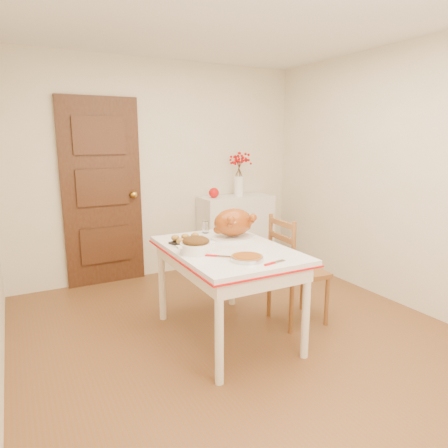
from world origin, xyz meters
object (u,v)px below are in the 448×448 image
chair_oak (298,270)px  turkey_platter (233,224)px  pumpkin_pie (247,257)px  sideboard (236,232)px  kitchen_table (227,293)px

chair_oak → turkey_platter: (-0.51, 0.27, 0.41)m
turkey_platter → pumpkin_pie: size_ratio=1.73×
sideboard → pumpkin_pie: size_ratio=3.90×
chair_oak → turkey_platter: turkey_platter is taller
chair_oak → pumpkin_pie: (-0.74, -0.34, 0.31)m
sideboard → kitchen_table: bearing=-121.7°
chair_oak → kitchen_table: bearing=90.8°
sideboard → chair_oak: chair_oak is taller
sideboard → pumpkin_pie: 2.26m
chair_oak → pumpkin_pie: bearing=118.6°
chair_oak → pumpkin_pie: chair_oak is taller
chair_oak → turkey_platter: size_ratio=2.39×
kitchen_table → turkey_platter: size_ratio=3.17×
kitchen_table → turkey_platter: turkey_platter is taller
turkey_platter → pumpkin_pie: bearing=-130.2°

